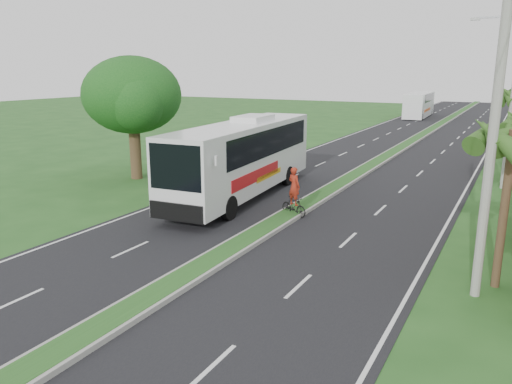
% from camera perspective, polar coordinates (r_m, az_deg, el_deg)
% --- Properties ---
extents(ground, '(180.00, 180.00, 0.00)m').
position_cam_1_polar(ground, '(17.76, -5.64, -8.48)').
color(ground, '#214D1C').
rests_on(ground, ground).
extents(road_asphalt, '(14.00, 160.00, 0.02)m').
position_cam_1_polar(road_asphalt, '(35.46, 12.67, 2.62)').
color(road_asphalt, black).
rests_on(road_asphalt, ground).
extents(median_strip, '(1.20, 160.00, 0.18)m').
position_cam_1_polar(median_strip, '(35.45, 12.67, 2.77)').
color(median_strip, gray).
rests_on(median_strip, ground).
extents(lane_edge_left, '(0.12, 160.00, 0.01)m').
position_cam_1_polar(lane_edge_left, '(37.78, 2.84, 3.61)').
color(lane_edge_left, silver).
rests_on(lane_edge_left, ground).
extents(lane_edge_right, '(0.12, 160.00, 0.01)m').
position_cam_1_polar(lane_edge_right, '(34.33, 23.46, 1.42)').
color(lane_edge_right, silver).
rests_on(lane_edge_right, ground).
extents(shade_tree, '(6.30, 6.00, 7.54)m').
position_cam_1_polar(shade_tree, '(31.88, -14.09, 10.42)').
color(shade_tree, '#473321').
rests_on(shade_tree, ground).
extents(utility_pole_a, '(1.60, 0.28, 11.00)m').
position_cam_1_polar(utility_pole_a, '(15.62, 25.74, 8.63)').
color(utility_pole_a, gray).
rests_on(utility_pole_a, ground).
extents(coach_bus_main, '(3.79, 13.37, 4.27)m').
position_cam_1_polar(coach_bus_main, '(26.66, -1.43, 4.41)').
color(coach_bus_main, white).
rests_on(coach_bus_main, ground).
extents(coach_bus_far, '(3.02, 11.89, 3.44)m').
position_cam_1_polar(coach_bus_far, '(75.58, 18.16, 9.59)').
color(coach_bus_far, white).
rests_on(coach_bus_far, ground).
extents(motorcyclist, '(1.59, 0.96, 2.35)m').
position_cam_1_polar(motorcyclist, '(23.31, 4.36, -0.63)').
color(motorcyclist, black).
rests_on(motorcyclist, ground).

